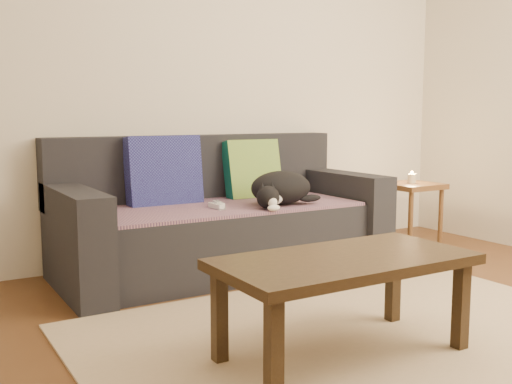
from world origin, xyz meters
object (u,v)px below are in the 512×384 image
Objects in this scene: sofa at (220,223)px; side_table at (411,194)px; wii_remote_a at (216,206)px; cat at (280,189)px; coffee_table at (344,269)px; wii_remote_b at (219,204)px.

sofa is 1.58m from side_table.
wii_remote_a is 0.31× the size of side_table.
sofa is 4.27× the size of cat.
side_table is 2.28m from coffee_table.
side_table is (1.70, 0.06, -0.05)m from wii_remote_a.
coffee_table is at bearing -113.58° from cat.
wii_remote_b is at bearing 158.57° from cat.
cat is at bearing -174.18° from side_table.
cat is 1.38m from coffee_table.
wii_remote_a is 1.70m from side_table.
sofa is at bearing -19.62° from wii_remote_b.
side_table reaches higher than wii_remote_a.
wii_remote_a reaches higher than coffee_table.
coffee_table is at bearing -175.12° from wii_remote_b.
sofa reaches higher than side_table.
wii_remote_b reaches higher than coffee_table.
side_table is at bearing -88.94° from wii_remote_a.
wii_remote_a is at bearing 85.86° from coffee_table.
wii_remote_b is at bearing -39.93° from wii_remote_a.
sofa is 4.28× the size of side_table.
sofa is 0.21m from wii_remote_b.
coffee_table is at bearing -142.00° from side_table.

